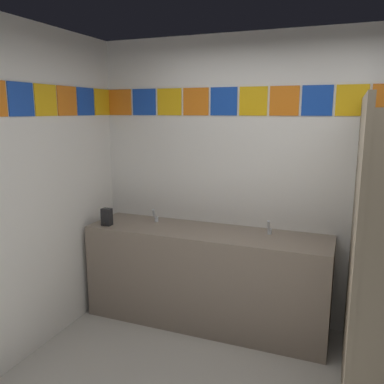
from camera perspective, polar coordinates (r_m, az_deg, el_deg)
wall_back at (r=3.65m, az=14.63°, el=1.20°), size 3.74×0.09×2.59m
vanity_counter at (r=3.74m, az=1.95°, el=-11.82°), size 2.18×0.57×0.88m
faucet_left at (r=3.87m, az=-5.19°, el=-3.54°), size 0.04×0.10×0.14m
faucet_right at (r=3.53m, az=10.89°, el=-5.16°), size 0.04×0.10×0.14m
soap_dispenser at (r=3.83m, az=-11.98°, el=-3.47°), size 0.09×0.09×0.16m
stall_divider at (r=2.72m, az=25.56°, el=-9.37°), size 0.92×1.44×2.02m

